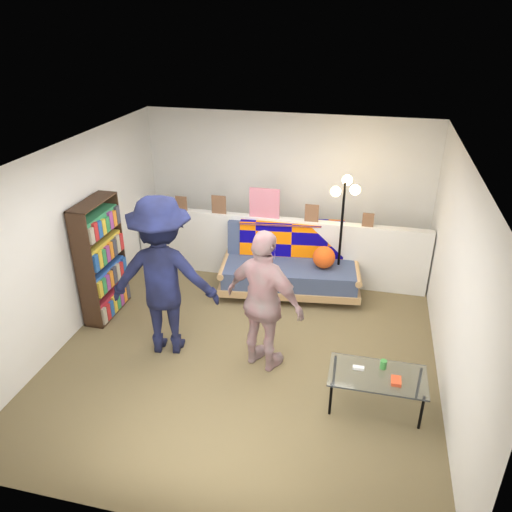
{
  "coord_description": "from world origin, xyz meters",
  "views": [
    {
      "loc": [
        1.26,
        -4.93,
        3.77
      ],
      "look_at": [
        0.0,
        0.4,
        1.05
      ],
      "focal_mm": 35.0,
      "sensor_mm": 36.0,
      "label": 1
    }
  ],
  "objects_px": {
    "floor_lamp": "(343,213)",
    "person_right": "(264,302)",
    "bookshelf": "(101,263)",
    "person_left": "(163,277)",
    "futon_sofa": "(291,266)",
    "coffee_table": "(378,377)"
  },
  "relations": [
    {
      "from": "futon_sofa",
      "to": "person_left",
      "type": "height_order",
      "value": "person_left"
    },
    {
      "from": "bookshelf",
      "to": "coffee_table",
      "type": "relative_size",
      "value": 1.63
    },
    {
      "from": "futon_sofa",
      "to": "bookshelf",
      "type": "bearing_deg",
      "value": -153.36
    },
    {
      "from": "person_left",
      "to": "floor_lamp",
      "type": "bearing_deg",
      "value": -145.32
    },
    {
      "from": "coffee_table",
      "to": "futon_sofa",
      "type": "bearing_deg",
      "value": 120.04
    },
    {
      "from": "floor_lamp",
      "to": "person_right",
      "type": "xyz_separation_m",
      "value": [
        -0.69,
        -1.9,
        -0.4
      ]
    },
    {
      "from": "bookshelf",
      "to": "person_left",
      "type": "bearing_deg",
      "value": -25.76
    },
    {
      "from": "bookshelf",
      "to": "futon_sofa",
      "type": "bearing_deg",
      "value": 26.64
    },
    {
      "from": "coffee_table",
      "to": "person_right",
      "type": "height_order",
      "value": "person_right"
    },
    {
      "from": "person_left",
      "to": "person_right",
      "type": "distance_m",
      "value": 1.23
    },
    {
      "from": "futon_sofa",
      "to": "person_left",
      "type": "bearing_deg",
      "value": -125.48
    },
    {
      "from": "coffee_table",
      "to": "floor_lamp",
      "type": "relative_size",
      "value": 0.56
    },
    {
      "from": "coffee_table",
      "to": "person_right",
      "type": "distance_m",
      "value": 1.43
    },
    {
      "from": "person_left",
      "to": "person_right",
      "type": "bearing_deg",
      "value": 167.8
    },
    {
      "from": "futon_sofa",
      "to": "floor_lamp",
      "type": "xyz_separation_m",
      "value": [
        0.68,
        0.11,
        0.85
      ]
    },
    {
      "from": "bookshelf",
      "to": "coffee_table",
      "type": "distance_m",
      "value": 3.8
    },
    {
      "from": "bookshelf",
      "to": "floor_lamp",
      "type": "bearing_deg",
      "value": 23.0
    },
    {
      "from": "bookshelf",
      "to": "coffee_table",
      "type": "xyz_separation_m",
      "value": [
        3.64,
        -1.03,
        -0.37
      ]
    },
    {
      "from": "person_left",
      "to": "person_right",
      "type": "relative_size",
      "value": 1.16
    },
    {
      "from": "bookshelf",
      "to": "person_right",
      "type": "relative_size",
      "value": 0.95
    },
    {
      "from": "coffee_table",
      "to": "person_left",
      "type": "distance_m",
      "value": 2.62
    },
    {
      "from": "bookshelf",
      "to": "person_left",
      "type": "distance_m",
      "value": 1.27
    }
  ]
}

